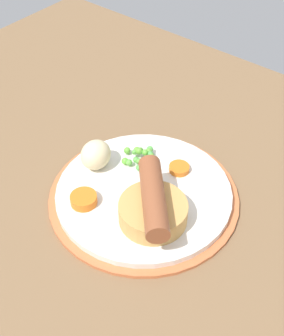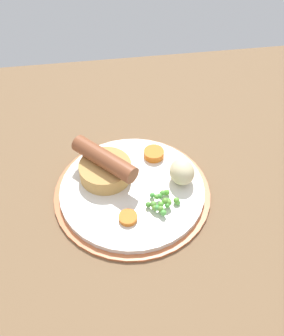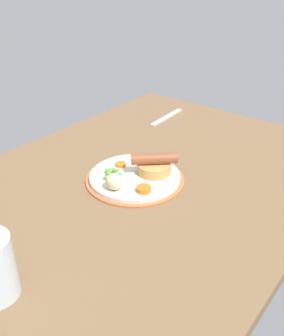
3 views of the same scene
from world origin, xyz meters
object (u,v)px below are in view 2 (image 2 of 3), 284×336
dinner_plate (132,191)px  potato_chunk_0 (182,172)px  pea_pile (162,202)px  sausage_pudding (105,167)px  carrot_slice_1 (128,218)px  carrot_slice_0 (154,154)px

dinner_plate → potato_chunk_0: 8.45cm
pea_pile → potato_chunk_0: bearing=49.2°
potato_chunk_0 → pea_pile: bearing=-130.8°
dinner_plate → potato_chunk_0: bearing=2.6°
sausage_pudding → carrot_slice_1: 9.50cm
potato_chunk_0 → carrot_slice_1: 11.36cm
dinner_plate → sausage_pudding: 5.79cm
sausage_pudding → carrot_slice_0: 9.19cm
carrot_slice_1 → dinner_plate: bearing=77.0°
carrot_slice_0 → pea_pile: bearing=-92.8°
sausage_pudding → pea_pile: bearing=4.5°
potato_chunk_0 → carrot_slice_1: (-9.33, -6.28, -1.60)cm
sausage_pudding → carrot_slice_1: size_ratio=3.75×
carrot_slice_0 → potato_chunk_0: bearing=-60.5°
sausage_pudding → potato_chunk_0: bearing=34.2°
dinner_plate → potato_chunk_0: potato_chunk_0 is taller
potato_chunk_0 → carrot_slice_0: size_ratio=1.30×
dinner_plate → pea_pile: (4.03, -4.20, 1.73)cm
dinner_plate → carrot_slice_1: size_ratio=8.98×
sausage_pudding → potato_chunk_0: (11.83, -2.71, -0.21)cm
carrot_slice_0 → dinner_plate: bearing=-125.5°
potato_chunk_0 → carrot_slice_0: bearing=119.5°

